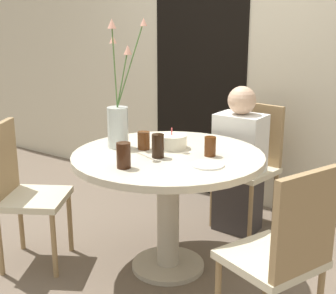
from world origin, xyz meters
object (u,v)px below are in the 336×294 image
at_px(flower_vase, 118,117).
at_px(chair_far_back, 284,250).
at_px(drink_glass_2, 158,146).
at_px(person_boy, 239,165).
at_px(drink_glass_3, 124,155).
at_px(drink_glass_0, 210,146).
at_px(birthday_cake, 172,141).
at_px(chair_right_flank, 251,158).
at_px(chair_left_flank, 20,186).
at_px(drink_glass_1, 144,141).
at_px(side_plate, 208,165).

bearing_deg(flower_vase, chair_far_back, -11.99).
distance_m(drink_glass_2, person_boy, 0.92).
relative_size(flower_vase, drink_glass_3, 5.61).
relative_size(drink_glass_0, drink_glass_2, 0.83).
bearing_deg(drink_glass_3, birthday_cake, 92.31).
height_order(chair_right_flank, drink_glass_2, chair_right_flank).
xyz_separation_m(chair_right_flank, chair_left_flank, (-0.91, -1.40, 0.00)).
distance_m(chair_left_flank, birthday_cake, 0.99).
bearing_deg(drink_glass_1, chair_left_flank, -143.03).
bearing_deg(side_plate, flower_vase, 178.98).
bearing_deg(drink_glass_2, flower_vase, 173.15).
xyz_separation_m(drink_glass_2, person_boy, (0.09, 0.86, -0.32)).
distance_m(chair_right_flank, person_boy, 0.16).
relative_size(flower_vase, drink_glass_0, 6.82).
bearing_deg(drink_glass_2, chair_far_back, -13.90).
height_order(drink_glass_1, drink_glass_2, drink_glass_2).
xyz_separation_m(chair_left_flank, flower_vase, (0.46, 0.42, 0.42)).
bearing_deg(birthday_cake, flower_vase, -147.97).
bearing_deg(drink_glass_3, flower_vase, 134.48).
bearing_deg(chair_far_back, chair_left_flank, -64.60).
xyz_separation_m(chair_left_flank, drink_glass_3, (0.76, 0.11, 0.30)).
bearing_deg(drink_glass_1, side_plate, -7.22).
xyz_separation_m(birthday_cake, drink_glass_0, (0.28, -0.01, 0.02)).
height_order(chair_far_back, person_boy, person_boy).
height_order(side_plate, drink_glass_1, drink_glass_1).
bearing_deg(drink_glass_3, chair_right_flank, 83.42).
bearing_deg(birthday_cake, chair_right_flank, 78.26).
distance_m(side_plate, drink_glass_2, 0.32).
bearing_deg(chair_far_back, drink_glass_2, -83.97).
bearing_deg(person_boy, chair_right_flank, 82.89).
bearing_deg(drink_glass_3, chair_far_back, 3.08).
bearing_deg(person_boy, side_plate, -75.11).
relative_size(chair_far_back, drink_glass_2, 6.68).
height_order(flower_vase, drink_glass_3, flower_vase).
bearing_deg(person_boy, birthday_cake, -102.85).
bearing_deg(drink_glass_3, side_plate, 39.90).
bearing_deg(side_plate, drink_glass_0, 116.59).
height_order(chair_left_flank, person_boy, person_boy).
distance_m(chair_far_back, drink_glass_3, 0.96).
relative_size(chair_right_flank, flower_vase, 1.18).
bearing_deg(drink_glass_2, drink_glass_3, -97.22).
bearing_deg(chair_left_flank, side_plate, -100.92).
relative_size(drink_glass_3, person_boy, 0.13).
xyz_separation_m(flower_vase, drink_glass_2, (0.33, -0.04, -0.12)).
height_order(drink_glass_0, person_boy, person_boy).
bearing_deg(chair_left_flank, person_boy, -66.62).
xyz_separation_m(chair_far_back, side_plate, (-0.56, 0.24, 0.24)).
relative_size(side_plate, drink_glass_0, 1.59).
relative_size(flower_vase, drink_glass_2, 5.67).
xyz_separation_m(chair_far_back, drink_glass_3, (-0.91, -0.05, 0.30)).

